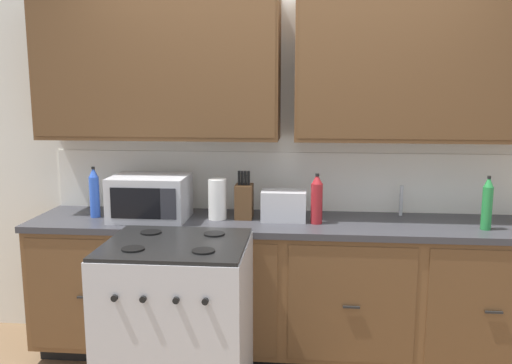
{
  "coord_description": "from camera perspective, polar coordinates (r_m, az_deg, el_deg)",
  "views": [
    {
      "loc": [
        0.13,
        -3.06,
        1.75
      ],
      "look_at": [
        -0.18,
        0.27,
        1.16
      ],
      "focal_mm": 38.24,
      "sensor_mm": 36.0,
      "label": 1
    }
  ],
  "objects": [
    {
      "name": "wall_unit",
      "position": [
        3.57,
        3.37,
        7.81
      ],
      "size": [
        4.42,
        0.4,
        2.36
      ],
      "color": "silver",
      "rests_on": "ground_plane"
    },
    {
      "name": "bottle_red",
      "position": [
        3.38,
        6.37,
        -1.8
      ],
      "size": [
        0.07,
        0.07,
        0.31
      ],
      "color": "maroon",
      "rests_on": "counter_run"
    },
    {
      "name": "bottle_green",
      "position": [
        3.49,
        23.04,
        -2.09
      ],
      "size": [
        0.06,
        0.06,
        0.32
      ],
      "color": "#237A38",
      "rests_on": "counter_run"
    },
    {
      "name": "knife_block",
      "position": [
        3.5,
        -1.25,
        -1.97
      ],
      "size": [
        0.11,
        0.14,
        0.31
      ],
      "color": "#52361E",
      "rests_on": "counter_run"
    },
    {
      "name": "bottle_blue",
      "position": [
        3.67,
        -16.55,
        -1.08
      ],
      "size": [
        0.06,
        0.06,
        0.33
      ],
      "color": "blue",
      "rests_on": "counter_run"
    },
    {
      "name": "paper_towel_roll",
      "position": [
        3.48,
        -4.06,
        -1.79
      ],
      "size": [
        0.12,
        0.12,
        0.26
      ],
      "primitive_type": "cylinder",
      "color": "white",
      "rests_on": "counter_run"
    },
    {
      "name": "counter_run",
      "position": [
        3.6,
        3.05,
        -10.94
      ],
      "size": [
        3.25,
        0.64,
        0.91
      ],
      "color": "black",
      "rests_on": "ground_plane"
    },
    {
      "name": "toaster",
      "position": [
        3.45,
        2.92,
        -2.47
      ],
      "size": [
        0.28,
        0.18,
        0.19
      ],
      "color": "#B7B7BC",
      "rests_on": "counter_run"
    },
    {
      "name": "sink_faucet",
      "position": [
        3.7,
        14.94,
        -1.88
      ],
      "size": [
        0.02,
        0.02,
        0.2
      ],
      "primitive_type": "cylinder",
      "color": "#B2B5BA",
      "rests_on": "counter_run"
    },
    {
      "name": "stove_range",
      "position": [
        3.09,
        -8.19,
        -14.62
      ],
      "size": [
        0.76,
        0.68,
        0.95
      ],
      "color": "#B7B7BC",
      "rests_on": "ground_plane"
    },
    {
      "name": "microwave",
      "position": [
        3.54,
        -11.02,
        -1.61
      ],
      "size": [
        0.48,
        0.37,
        0.28
      ],
      "color": "#B7B7BC",
      "rests_on": "counter_run"
    }
  ]
}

